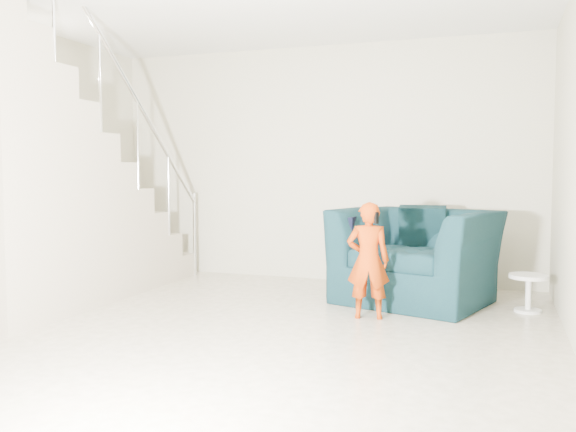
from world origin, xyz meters
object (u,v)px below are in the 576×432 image
at_px(side_table, 528,287).
at_px(staircase, 48,205).
at_px(armchair, 416,256).
at_px(toddler, 368,260).

xyz_separation_m(side_table, staircase, (-4.25, -1.16, 0.72)).
height_order(side_table, staircase, staircase).
relative_size(armchair, toddler, 1.38).
bearing_deg(staircase, toddler, 9.13).
relative_size(armchair, side_table, 4.04).
bearing_deg(staircase, armchair, 21.57).
relative_size(side_table, staircase, 0.09).
bearing_deg(armchair, toddler, -93.16).
distance_m(armchair, staircase, 3.52).
distance_m(armchair, side_table, 1.04).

